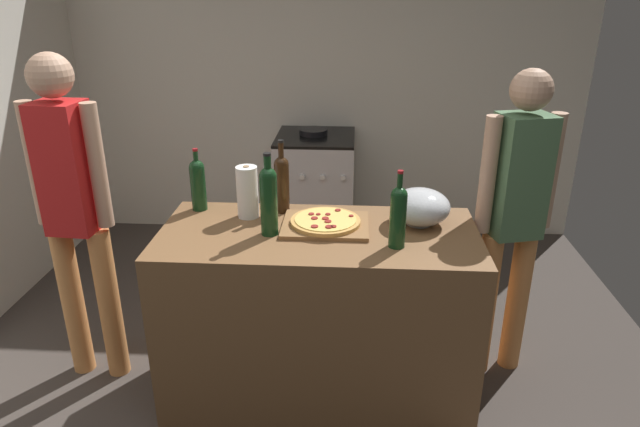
{
  "coord_description": "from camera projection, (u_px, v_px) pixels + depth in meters",
  "views": [
    {
      "loc": [
        0.37,
        -1.58,
        1.95
      ],
      "look_at": [
        0.21,
        0.86,
        0.94
      ],
      "focal_mm": 31.53,
      "sensor_mm": 36.0,
      "label": 1
    }
  ],
  "objects": [
    {
      "name": "wine_bottle_amber",
      "position": [
        282.0,
        182.0,
        2.75
      ],
      "size": [
        0.07,
        0.07,
        0.37
      ],
      "color": "#331E0F",
      "rests_on": "counter"
    },
    {
      "name": "counter",
      "position": [
        319.0,
        314.0,
        2.74
      ],
      "size": [
        1.47,
        0.68,
        0.89
      ],
      "primitive_type": "cube",
      "color": "brown",
      "rests_on": "ground_plane"
    },
    {
      "name": "wine_bottle_green",
      "position": [
        269.0,
        198.0,
        2.49
      ],
      "size": [
        0.08,
        0.08,
        0.38
      ],
      "color": "#143819",
      "rests_on": "counter"
    },
    {
      "name": "cutting_board",
      "position": [
        325.0,
        225.0,
        2.62
      ],
      "size": [
        0.4,
        0.32,
        0.02
      ],
      "primitive_type": "cube",
      "color": "olive",
      "rests_on": "counter"
    },
    {
      "name": "kitchen_wall_rear",
      "position": [
        309.0,
        72.0,
        4.35
      ],
      "size": [
        4.26,
        0.1,
        2.6
      ],
      "primitive_type": "cube",
      "color": "silver",
      "rests_on": "ground_plane"
    },
    {
      "name": "mixing_bowl",
      "position": [
        420.0,
        207.0,
        2.63
      ],
      "size": [
        0.28,
        0.28,
        0.17
      ],
      "color": "#B2B2B7",
      "rests_on": "counter"
    },
    {
      "name": "wine_bottle_dark",
      "position": [
        198.0,
        183.0,
        2.78
      ],
      "size": [
        0.08,
        0.08,
        0.32
      ],
      "color": "#143819",
      "rests_on": "counter"
    },
    {
      "name": "person_in_stripes",
      "position": [
        73.0,
        204.0,
        2.68
      ],
      "size": [
        0.38,
        0.21,
        1.67
      ],
      "color": "#D88C4C",
      "rests_on": "ground_plane"
    },
    {
      "name": "ground_plane",
      "position": [
        292.0,
        320.0,
        3.52
      ],
      "size": [
        4.26,
        3.4,
        0.02
      ],
      "primitive_type": "cube",
      "color": "#3F3833"
    },
    {
      "name": "stove",
      "position": [
        316.0,
        193.0,
        4.3
      ],
      "size": [
        0.58,
        0.63,
        0.94
      ],
      "color": "#B7B7BC",
      "rests_on": "ground_plane"
    },
    {
      "name": "wine_bottle_clear",
      "position": [
        398.0,
        214.0,
        2.38
      ],
      "size": [
        0.07,
        0.07,
        0.35
      ],
      "color": "#143819",
      "rests_on": "counter"
    },
    {
      "name": "paper_towel_roll",
      "position": [
        247.0,
        192.0,
        2.7
      ],
      "size": [
        0.1,
        0.1,
        0.26
      ],
      "color": "white",
      "rests_on": "counter"
    },
    {
      "name": "person_in_red",
      "position": [
        514.0,
        210.0,
        2.73
      ],
      "size": [
        0.39,
        0.25,
        1.6
      ],
      "color": "#D88C4C",
      "rests_on": "ground_plane"
    },
    {
      "name": "pizza",
      "position": [
        325.0,
        221.0,
        2.61
      ],
      "size": [
        0.33,
        0.33,
        0.03
      ],
      "color": "tan",
      "rests_on": "cutting_board"
    }
  ]
}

